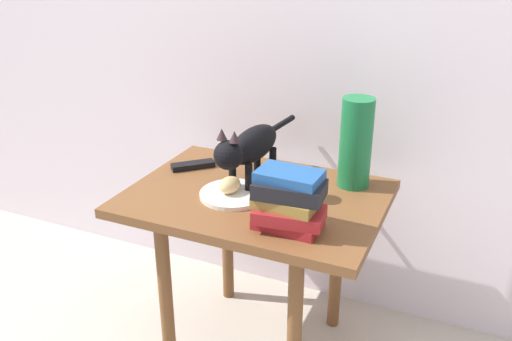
# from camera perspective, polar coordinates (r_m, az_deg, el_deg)

# --- Properties ---
(back_panel) EXTENTS (4.00, 0.04, 2.20)m
(back_panel) POSITION_cam_1_polar(r_m,az_deg,el_deg) (1.96, 5.08, 16.01)
(back_panel) COLOR silver
(back_panel) RESTS_ON ground
(side_table) EXTENTS (0.79, 0.58, 0.60)m
(side_table) POSITION_cam_1_polar(r_m,az_deg,el_deg) (1.77, 0.00, -4.95)
(side_table) COLOR brown
(side_table) RESTS_ON ground
(plate) EXTENTS (0.21, 0.21, 0.01)m
(plate) POSITION_cam_1_polar(r_m,az_deg,el_deg) (1.71, -2.37, -2.47)
(plate) COLOR silver
(plate) RESTS_ON side_table
(bread_roll) EXTENTS (0.07, 0.09, 0.05)m
(bread_roll) POSITION_cam_1_polar(r_m,az_deg,el_deg) (1.70, -2.73, -1.50)
(bread_roll) COLOR #E0BC7A
(bread_roll) RESTS_ON plate
(cat) EXTENTS (0.12, 0.48, 0.23)m
(cat) POSITION_cam_1_polar(r_m,az_deg,el_deg) (1.74, -0.72, 2.44)
(cat) COLOR black
(cat) RESTS_ON side_table
(book_stack) EXTENTS (0.20, 0.14, 0.17)m
(book_stack) POSITION_cam_1_polar(r_m,az_deg,el_deg) (1.50, 3.40, -3.20)
(book_stack) COLOR maroon
(book_stack) RESTS_ON side_table
(green_vase) EXTENTS (0.10, 0.10, 0.29)m
(green_vase) POSITION_cam_1_polar(r_m,az_deg,el_deg) (1.76, 10.31, 2.83)
(green_vase) COLOR #196B38
(green_vase) RESTS_ON side_table
(candle_jar) EXTENTS (0.07, 0.07, 0.08)m
(candle_jar) POSITION_cam_1_polar(r_m,az_deg,el_deg) (1.69, 5.11, -1.74)
(candle_jar) COLOR silver
(candle_jar) RESTS_ON side_table
(tv_remote) EXTENTS (0.14, 0.14, 0.02)m
(tv_remote) POSITION_cam_1_polar(r_m,az_deg,el_deg) (1.93, -6.55, 0.54)
(tv_remote) COLOR black
(tv_remote) RESTS_ON side_table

